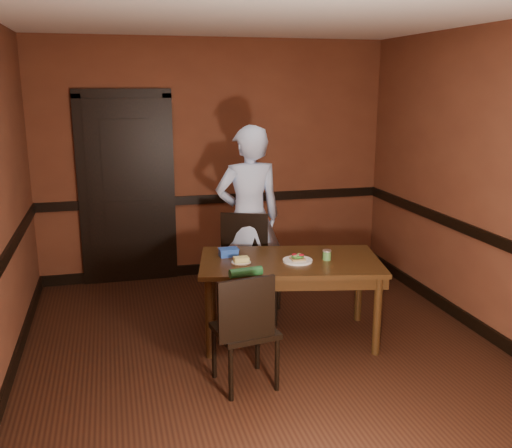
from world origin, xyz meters
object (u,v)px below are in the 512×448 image
sauce_jar (327,255)px  food_tub (228,252)px  sandwich_plate (298,259)px  cheese_saucer (241,261)px  dining_table (290,299)px  chair_far (257,268)px  chair_near (245,328)px  person (249,218)px

sauce_jar → food_tub: bearing=158.3°
sauce_jar → sandwich_plate: bearing=175.8°
cheese_saucer → sandwich_plate: bearing=-9.4°
dining_table → chair_far: chair_far is taller
chair_near → food_tub: 0.98m
dining_table → chair_near: chair_near is taller
sauce_jar → food_tub: (-0.80, 0.32, -0.01)m
chair_near → cheese_saucer: size_ratio=5.43×
food_tub → person: bearing=58.9°
dining_table → person: bearing=113.1°
chair_far → sauce_jar: bearing=-32.4°
dining_table → sandwich_plate: 0.39m
dining_table → food_tub: bearing=166.7°
chair_near → sauce_jar: size_ratio=10.18×
sauce_jar → food_tub: size_ratio=0.51×
chair_far → person: bearing=111.2°
chair_far → sandwich_plate: chair_far is taller
chair_far → chair_near: chair_far is taller
chair_far → sauce_jar: (0.46, -0.62, 0.27)m
chair_near → food_tub: bearing=-103.4°
sandwich_plate → food_tub: (-0.54, 0.30, 0.02)m
chair_near → food_tub: chair_near is taller
chair_near → cheese_saucer: (0.14, 0.71, 0.29)m
chair_near → person: bearing=-113.6°
sandwich_plate → cheese_saucer: 0.48m
person → dining_table: bearing=97.7°
person → sauce_jar: (0.47, -0.93, -0.14)m
chair_near → cheese_saucer: 0.78m
person → sandwich_plate: (0.21, -0.91, -0.17)m
dining_table → sandwich_plate: size_ratio=6.05×
dining_table → food_tub: (-0.50, 0.23, 0.40)m
food_tub → sandwich_plate: bearing=-31.5°
sandwich_plate → person: bearing=103.0°
person → food_tub: bearing=58.1°
sandwich_plate → food_tub: food_tub is taller
chair_far → chair_near: size_ratio=1.09×
chair_near → chair_far: bearing=-117.2°
chair_far → cheese_saucer: 0.64m
sandwich_plate → cheese_saucer: size_ratio=1.53×
dining_table → sandwich_plate: (0.05, -0.07, 0.38)m
food_tub → dining_table: bearing=-27.8°
dining_table → chair_near: size_ratio=1.71×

